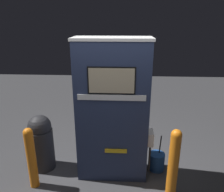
{
  "coord_description": "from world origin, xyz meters",
  "views": [
    {
      "loc": [
        0.16,
        -2.84,
        2.44
      ],
      "look_at": [
        0.0,
        0.12,
        1.4
      ],
      "focal_mm": 35.0,
      "sensor_mm": 36.0,
      "label": 1
    }
  ],
  "objects_px": {
    "trash_bin": "(41,142)",
    "squeegee_bucket": "(157,161)",
    "gas_pump": "(113,111)",
    "safety_bollard_far": "(31,157)",
    "safety_bollard": "(173,164)"
  },
  "relations": [
    {
      "from": "gas_pump",
      "to": "squeegee_bucket",
      "type": "relative_size",
      "value": 3.32
    },
    {
      "from": "trash_bin",
      "to": "squeegee_bucket",
      "type": "bearing_deg",
      "value": 1.6
    },
    {
      "from": "safety_bollard",
      "to": "squeegee_bucket",
      "type": "height_order",
      "value": "safety_bollard"
    },
    {
      "from": "gas_pump",
      "to": "trash_bin",
      "type": "xyz_separation_m",
      "value": [
        -1.21,
        0.07,
        -0.61
      ]
    },
    {
      "from": "safety_bollard",
      "to": "trash_bin",
      "type": "relative_size",
      "value": 1.12
    },
    {
      "from": "gas_pump",
      "to": "squeegee_bucket",
      "type": "xyz_separation_m",
      "value": [
        0.75,
        0.12,
        -0.96
      ]
    },
    {
      "from": "safety_bollard",
      "to": "safety_bollard_far",
      "type": "height_order",
      "value": "safety_bollard"
    },
    {
      "from": "trash_bin",
      "to": "safety_bollard_far",
      "type": "relative_size",
      "value": 0.99
    },
    {
      "from": "safety_bollard_far",
      "to": "trash_bin",
      "type": "bearing_deg",
      "value": 92.28
    },
    {
      "from": "safety_bollard",
      "to": "trash_bin",
      "type": "xyz_separation_m",
      "value": [
        -2.07,
        0.58,
        -0.08
      ]
    },
    {
      "from": "safety_bollard_far",
      "to": "squeegee_bucket",
      "type": "xyz_separation_m",
      "value": [
        1.94,
        0.51,
        -0.37
      ]
    },
    {
      "from": "gas_pump",
      "to": "safety_bollard_far",
      "type": "distance_m",
      "value": 1.38
    },
    {
      "from": "gas_pump",
      "to": "trash_bin",
      "type": "bearing_deg",
      "value": 176.77
    },
    {
      "from": "trash_bin",
      "to": "squeegee_bucket",
      "type": "distance_m",
      "value": 1.99
    },
    {
      "from": "gas_pump",
      "to": "safety_bollard_far",
      "type": "height_order",
      "value": "gas_pump"
    }
  ]
}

